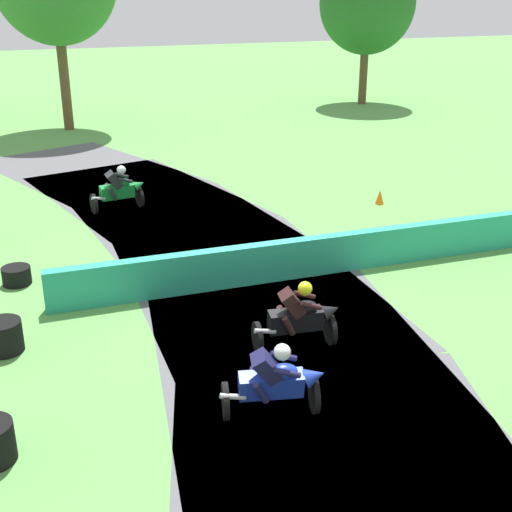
{
  "coord_description": "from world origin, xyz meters",
  "views": [
    {
      "loc": [
        -4.63,
        -13.41,
        6.35
      ],
      "look_at": [
        -0.01,
        -0.62,
        0.9
      ],
      "focal_mm": 48.39,
      "sensor_mm": 36.0,
      "label": 1
    }
  ],
  "objects_px": {
    "tire_stack_far": "(17,275)",
    "traffic_cone": "(380,197)",
    "motorcycle_trailing_green": "(120,189)",
    "tire_stack_mid_b": "(3,336)",
    "motorcycle_lead_blue": "(276,381)",
    "motorcycle_chase_black": "(299,317)"
  },
  "relations": [
    {
      "from": "tire_stack_far",
      "to": "traffic_cone",
      "type": "relative_size",
      "value": 1.45
    },
    {
      "from": "motorcycle_trailing_green",
      "to": "traffic_cone",
      "type": "height_order",
      "value": "motorcycle_trailing_green"
    },
    {
      "from": "motorcycle_trailing_green",
      "to": "tire_stack_mid_b",
      "type": "height_order",
      "value": "motorcycle_trailing_green"
    },
    {
      "from": "motorcycle_trailing_green",
      "to": "tire_stack_far",
      "type": "relative_size",
      "value": 2.64
    },
    {
      "from": "tire_stack_far",
      "to": "motorcycle_lead_blue",
      "type": "bearing_deg",
      "value": -61.74
    },
    {
      "from": "motorcycle_lead_blue",
      "to": "tire_stack_far",
      "type": "xyz_separation_m",
      "value": [
        -3.61,
        6.72,
        -0.45
      ]
    },
    {
      "from": "motorcycle_lead_blue",
      "to": "motorcycle_chase_black",
      "type": "bearing_deg",
      "value": 57.45
    },
    {
      "from": "motorcycle_lead_blue",
      "to": "motorcycle_chase_black",
      "type": "xyz_separation_m",
      "value": [
        1.19,
        1.86,
        0.01
      ]
    },
    {
      "from": "motorcycle_trailing_green",
      "to": "tire_stack_mid_b",
      "type": "xyz_separation_m",
      "value": [
        -3.42,
        -7.64,
        -0.36
      ]
    },
    {
      "from": "tire_stack_far",
      "to": "traffic_cone",
      "type": "bearing_deg",
      "value": 13.22
    },
    {
      "from": "motorcycle_lead_blue",
      "to": "traffic_cone",
      "type": "xyz_separation_m",
      "value": [
        7.01,
        9.21,
        -0.43
      ]
    },
    {
      "from": "tire_stack_mid_b",
      "to": "traffic_cone",
      "type": "distance_m",
      "value": 12.3
    },
    {
      "from": "motorcycle_lead_blue",
      "to": "motorcycle_trailing_green",
      "type": "height_order",
      "value": "motorcycle_trailing_green"
    },
    {
      "from": "motorcycle_lead_blue",
      "to": "motorcycle_chase_black",
      "type": "relative_size",
      "value": 1.0
    },
    {
      "from": "motorcycle_chase_black",
      "to": "traffic_cone",
      "type": "xyz_separation_m",
      "value": [
        5.82,
        7.36,
        -0.44
      ]
    },
    {
      "from": "motorcycle_chase_black",
      "to": "tire_stack_far",
      "type": "relative_size",
      "value": 2.67
    },
    {
      "from": "motorcycle_lead_blue",
      "to": "motorcycle_chase_black",
      "type": "distance_m",
      "value": 2.21
    },
    {
      "from": "motorcycle_chase_black",
      "to": "motorcycle_trailing_green",
      "type": "distance_m",
      "value": 9.55
    },
    {
      "from": "motorcycle_chase_black",
      "to": "traffic_cone",
      "type": "relative_size",
      "value": 3.87
    },
    {
      "from": "motorcycle_chase_black",
      "to": "traffic_cone",
      "type": "height_order",
      "value": "motorcycle_chase_black"
    },
    {
      "from": "motorcycle_lead_blue",
      "to": "tire_stack_mid_b",
      "type": "distance_m",
      "value": 5.36
    },
    {
      "from": "tire_stack_mid_b",
      "to": "traffic_cone",
      "type": "bearing_deg",
      "value": 27.08
    }
  ]
}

